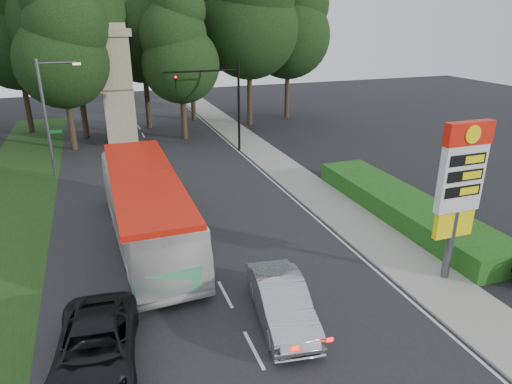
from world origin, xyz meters
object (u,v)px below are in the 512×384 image
object	(u,v)px
suv_charcoal	(96,347)
traffic_signal_mast	(223,95)
streetlight_signs	(49,114)
sedan_silver	(282,302)
monument	(117,84)
gas_station_pylon	(461,182)
transit_bus	(146,209)

from	to	relation	value
suv_charcoal	traffic_signal_mast	bearing A→B (deg)	71.36
streetlight_signs	sedan_silver	distance (m)	22.32
monument	suv_charcoal	xyz separation A→B (m)	(-2.96, -28.51, -4.35)
gas_station_pylon	monument	world-z (taller)	monument
traffic_signal_mast	transit_bus	bearing A→B (deg)	-119.24
gas_station_pylon	sedan_silver	size ratio (longest dim) A/B	1.38
traffic_signal_mast	suv_charcoal	bearing A→B (deg)	-115.31
sedan_silver	monument	bearing A→B (deg)	104.81
streetlight_signs	suv_charcoal	bearing A→B (deg)	-84.36
streetlight_signs	suv_charcoal	size ratio (longest dim) A/B	1.47
monument	transit_bus	bearing A→B (deg)	-90.80
traffic_signal_mast	monument	world-z (taller)	monument
gas_station_pylon	traffic_signal_mast	xyz separation A→B (m)	(-3.52, 22.00, 0.22)
gas_station_pylon	traffic_signal_mast	bearing A→B (deg)	99.09
transit_bus	sedan_silver	size ratio (longest dim) A/B	2.56
streetlight_signs	transit_bus	distance (m)	13.38
gas_station_pylon	streetlight_signs	bearing A→B (deg)	128.96
monument	transit_bus	distance (m)	20.51
streetlight_signs	monument	distance (m)	9.44
traffic_signal_mast	streetlight_signs	distance (m)	12.83
monument	traffic_signal_mast	bearing A→B (deg)	-38.00
traffic_signal_mast	sedan_silver	distance (m)	23.03
traffic_signal_mast	transit_bus	distance (m)	16.56
traffic_signal_mast	suv_charcoal	xyz separation A→B (m)	(-10.64, -22.50, -3.92)
monument	suv_charcoal	size ratio (longest dim) A/B	1.85
gas_station_pylon	sedan_silver	distance (m)	8.52
streetlight_signs	sedan_silver	bearing A→B (deg)	-67.34
traffic_signal_mast	streetlight_signs	bearing A→B (deg)	-171.08
gas_station_pylon	sedan_silver	xyz separation A→B (m)	(-7.70, -0.31, -3.63)
monument	gas_station_pylon	bearing A→B (deg)	-68.20
traffic_signal_mast	monument	xyz separation A→B (m)	(-7.68, 6.00, 0.43)
gas_station_pylon	suv_charcoal	bearing A→B (deg)	-177.98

